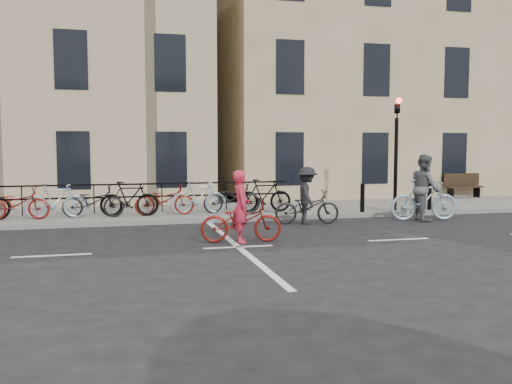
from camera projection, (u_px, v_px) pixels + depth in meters
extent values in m
plane|color=black|center=(238.00, 247.00, 12.90)|extent=(120.00, 120.00, 0.00)
cube|color=slate|center=(71.00, 216.00, 17.71)|extent=(46.00, 4.00, 0.15)
cube|color=tan|center=(363.00, 63.00, 27.13)|extent=(14.00, 10.00, 12.00)
cylinder|color=black|center=(396.00, 165.00, 18.48)|extent=(0.12, 0.12, 3.00)
imported|color=black|center=(397.00, 104.00, 18.31)|extent=(0.15, 0.18, 0.90)
sphere|color=#FF0C05|center=(399.00, 101.00, 18.18)|extent=(0.18, 0.18, 0.18)
cylinder|color=black|center=(362.00, 198.00, 18.18)|extent=(0.14, 0.14, 0.90)
cylinder|color=black|center=(430.00, 196.00, 18.77)|extent=(0.14, 0.14, 0.90)
cube|color=black|center=(450.00, 193.00, 22.81)|extent=(0.06, 0.38, 0.40)
cube|color=black|center=(477.00, 192.00, 23.10)|extent=(0.06, 0.38, 0.40)
cube|color=black|center=(464.00, 187.00, 22.94)|extent=(1.60, 0.40, 0.06)
cube|color=black|center=(461.00, 179.00, 23.08)|extent=(1.60, 0.06, 0.50)
cube|color=black|center=(111.00, 198.00, 17.86)|extent=(11.45, 0.04, 0.95)
imported|color=maroon|center=(17.00, 203.00, 16.35)|extent=(1.80, 0.63, 0.95)
imported|color=#92ADBF|center=(56.00, 201.00, 16.60)|extent=(1.75, 0.49, 1.05)
imported|color=black|center=(93.00, 201.00, 16.87)|extent=(1.80, 0.63, 0.95)
imported|color=black|center=(129.00, 199.00, 17.12)|extent=(1.75, 0.49, 1.05)
imported|color=maroon|center=(165.00, 200.00, 17.38)|extent=(1.80, 0.63, 0.95)
imported|color=#92ADBF|center=(199.00, 197.00, 17.63)|extent=(1.75, 0.49, 1.05)
imported|color=black|center=(232.00, 198.00, 17.90)|extent=(1.80, 0.63, 0.95)
imported|color=black|center=(264.00, 196.00, 18.15)|extent=(1.75, 0.49, 1.05)
imported|color=maroon|center=(241.00, 221.00, 13.52)|extent=(1.99, 0.90, 1.01)
imported|color=red|center=(241.00, 206.00, 13.49)|extent=(0.48, 0.67, 1.71)
imported|color=#92ADBF|center=(424.00, 200.00, 17.24)|extent=(2.15, 0.87, 1.25)
imported|color=#56565B|center=(425.00, 187.00, 17.21)|extent=(0.89, 1.08, 2.02)
imported|color=black|center=(307.00, 207.00, 16.54)|extent=(1.95, 0.92, 0.99)
imported|color=black|center=(307.00, 195.00, 16.51)|extent=(0.77, 1.16, 1.67)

